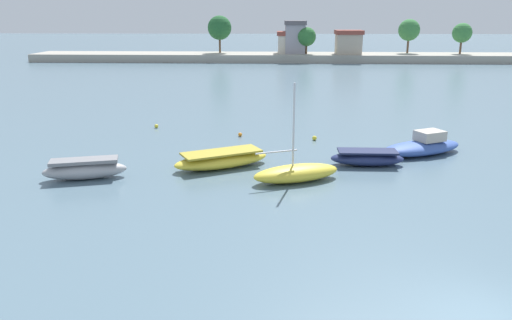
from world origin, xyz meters
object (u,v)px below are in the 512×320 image
moored_boat_4 (422,146)px  moored_boat_2 (296,173)px  moored_boat_0 (85,169)px  mooring_buoy_3 (240,135)px  mooring_buoy_0 (156,126)px  moored_boat_1 (222,160)px  moored_boat_3 (367,158)px  mooring_buoy_2 (314,138)px

moored_boat_4 → moored_boat_2: bearing=-171.6°
moored_boat_0 → mooring_buoy_3: 11.96m
mooring_buoy_0 → moored_boat_1: bearing=-58.5°
moored_boat_1 → moored_boat_3: moored_boat_1 is taller
moored_boat_1 → moored_boat_2: bearing=-56.9°
moored_boat_1 → mooring_buoy_3: (0.50, 7.20, -0.30)m
moored_boat_0 → moored_boat_2: moored_boat_2 is taller
moored_boat_1 → moored_boat_2: size_ratio=1.13×
moored_boat_2 → mooring_buoy_3: 10.06m
moored_boat_2 → mooring_buoy_0: 15.44m
moored_boat_4 → mooring_buoy_2: size_ratio=19.31×
mooring_buoy_3 → moored_boat_4: bearing=-19.4°
moored_boat_1 → moored_boat_2: (4.02, -2.22, 0.01)m
moored_boat_3 → moored_boat_4: 4.46m
mooring_buoy_2 → moored_boat_0: bearing=-145.1°
moored_boat_0 → moored_boat_3: 15.17m
moored_boat_3 → mooring_buoy_0: size_ratio=14.05×
mooring_buoy_0 → mooring_buoy_3: (6.40, -2.42, -0.01)m
moored_boat_3 → mooring_buoy_2: 6.13m
mooring_buoy_2 → mooring_buoy_0: bearing=164.0°
moored_boat_1 → mooring_buoy_0: bearing=93.5°
moored_boat_0 → moored_boat_4: bearing=1.5°
moored_boat_4 → mooring_buoy_0: (-17.69, 6.40, -0.33)m
mooring_buoy_2 → mooring_buoy_3: 5.13m
moored_boat_3 → mooring_buoy_3: bearing=139.8°
moored_boat_0 → moored_boat_3: (14.87, 3.03, -0.09)m
moored_boat_0 → mooring_buoy_2: bearing=19.9°
mooring_buoy_0 → moored_boat_3: bearing=-32.4°
moored_boat_2 → moored_boat_4: size_ratio=0.84×
moored_boat_1 → mooring_buoy_3: 7.22m
mooring_buoy_0 → mooring_buoy_2: 11.91m
moored_boat_4 → mooring_buoy_2: moored_boat_4 is taller
moored_boat_2 → mooring_buoy_2: bearing=57.6°
mooring_buoy_0 → mooring_buoy_3: bearing=-20.7°
moored_boat_1 → mooring_buoy_2: (5.55, 6.33, -0.29)m
moored_boat_2 → mooring_buoy_0: size_ratio=17.26×
moored_boat_4 → mooring_buoy_3: moored_boat_4 is taller
moored_boat_1 → mooring_buoy_2: bearing=20.8°
mooring_buoy_3 → moored_boat_2: bearing=-69.5°
moored_boat_3 → mooring_buoy_0: bearing=147.8°
moored_boat_2 → moored_boat_1: bearing=128.9°
moored_boat_3 → mooring_buoy_0: 16.55m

